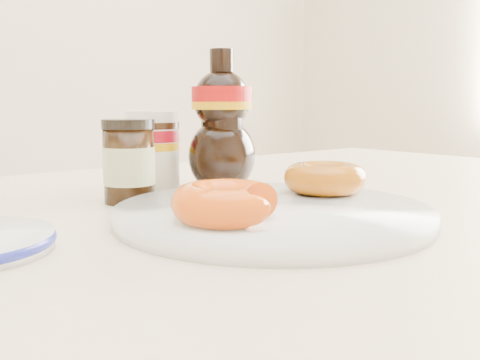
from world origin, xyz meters
TOP-DOWN VIEW (x-y plane):
  - dining_table at (0.00, 0.10)m, footprint 1.40×0.90m
  - plate at (-0.06, 0.04)m, footprint 0.31×0.31m
  - donut_bitten at (-0.13, 0.01)m, footprint 0.12×0.12m
  - donut_whole at (0.04, 0.06)m, footprint 0.11×0.11m
  - nutella_jar at (-0.04, 0.30)m, footprint 0.07×0.07m
  - syrup_bottle at (0.03, 0.23)m, footprint 0.10×0.08m
  - dark_jar at (-0.12, 0.22)m, footprint 0.06×0.06m

SIDE VIEW (x-z plane):
  - dining_table at x=0.00m, z-range 0.29..1.04m
  - plate at x=-0.06m, z-range 0.75..0.77m
  - donut_bitten at x=-0.13m, z-range 0.77..0.80m
  - donut_whole at x=0.04m, z-range 0.77..0.80m
  - dark_jar at x=-0.12m, z-range 0.75..0.85m
  - nutella_jar at x=-0.04m, z-range 0.75..0.86m
  - syrup_bottle at x=0.03m, z-range 0.75..0.93m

